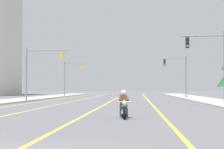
% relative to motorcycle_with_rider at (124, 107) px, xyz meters
% --- Properties ---
extents(lane_stripe_center, '(0.16, 100.00, 0.01)m').
position_rel_motorcycle_with_rider_xyz_m(lane_stripe_center, '(-2.30, 33.06, -0.58)').
color(lane_stripe_center, yellow).
rests_on(lane_stripe_center, ground).
extents(lane_stripe_left, '(0.16, 100.00, 0.01)m').
position_rel_motorcycle_with_rider_xyz_m(lane_stripe_left, '(-6.70, 33.06, -0.58)').
color(lane_stripe_left, yellow).
rests_on(lane_stripe_left, ground).
extents(lane_stripe_right, '(0.16, 100.00, 0.01)m').
position_rel_motorcycle_with_rider_xyz_m(lane_stripe_right, '(2.10, 33.06, -0.58)').
color(lane_stripe_right, yellow).
rests_on(lane_stripe_right, ground).
extents(lane_stripe_far_left, '(0.16, 100.00, 0.01)m').
position_rel_motorcycle_with_rider_xyz_m(lane_stripe_far_left, '(-10.14, 33.06, -0.58)').
color(lane_stripe_far_left, yellow).
rests_on(lane_stripe_far_left, ground).
extents(sidewalk_kerb_right, '(4.40, 110.00, 0.14)m').
position_rel_motorcycle_with_rider_xyz_m(sidewalk_kerb_right, '(9.33, 28.06, -0.52)').
color(sidewalk_kerb_right, '#ADA89E').
rests_on(sidewalk_kerb_right, ground).
extents(sidewalk_kerb_left, '(4.40, 110.00, 0.14)m').
position_rel_motorcycle_with_rider_xyz_m(sidewalk_kerb_left, '(-13.86, 28.06, -0.52)').
color(sidewalk_kerb_left, '#ADA89E').
rests_on(sidewalk_kerb_left, ground).
extents(motorcycle_with_rider, '(0.70, 2.19, 1.46)m').
position_rel_motorcycle_with_rider_xyz_m(motorcycle_with_rider, '(0.00, 0.00, 0.00)').
color(motorcycle_with_rider, black).
rests_on(motorcycle_with_rider, ground).
extents(traffic_signal_near_right, '(3.62, 0.37, 6.20)m').
position_rel_motorcycle_with_rider_xyz_m(traffic_signal_near_right, '(6.87, 12.86, 3.43)').
color(traffic_signal_near_right, slate).
rests_on(traffic_signal_near_right, ground).
extents(traffic_signal_near_left, '(4.93, 0.37, 6.20)m').
position_rel_motorcycle_with_rider_xyz_m(traffic_signal_near_left, '(-10.57, 25.15, 3.51)').
color(traffic_signal_near_left, slate).
rests_on(traffic_signal_near_left, ground).
extents(traffic_signal_mid_right, '(3.75, 0.37, 6.20)m').
position_rel_motorcycle_with_rider_xyz_m(traffic_signal_mid_right, '(6.86, 39.27, 3.44)').
color(traffic_signal_mid_right, slate).
rests_on(traffic_signal_mid_right, ground).
extents(traffic_signal_mid_left, '(3.69, 0.44, 6.20)m').
position_rel_motorcycle_with_rider_xyz_m(traffic_signal_mid_left, '(-10.98, 50.20, 3.43)').
color(traffic_signal_mid_left, slate).
rests_on(traffic_signal_mid_left, ground).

